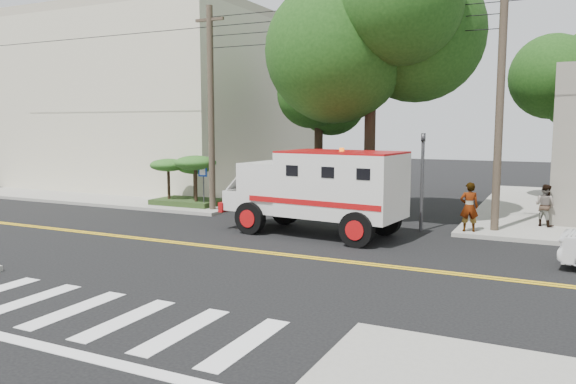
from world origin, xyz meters
The scene contains 13 objects.
ground centered at (0.00, 0.00, 0.00)m, with size 100.00×100.00×0.00m, color black.
sidewalk_nw centered at (-13.50, 13.50, 0.07)m, with size 17.00×17.00×0.15m, color gray.
building_left centered at (-15.50, 15.00, 5.15)m, with size 16.00×14.00×10.00m, color beige.
utility_pole_left centered at (-5.60, 6.00, 4.50)m, with size 0.28×0.28×9.00m, color #382D23.
utility_pole_right centered at (6.30, 6.20, 4.50)m, with size 0.28×0.28×9.00m, color #382D23.
tree_main centered at (1.94, 6.21, 7.20)m, with size 6.08×5.70×9.85m.
tree_left centered at (-2.68, 11.79, 5.73)m, with size 4.48×4.20×7.70m.
traffic_signal centered at (3.80, 5.60, 2.23)m, with size 0.15×0.18×3.60m.
accessibility_sign centered at (-6.20, 6.17, 1.37)m, with size 0.45×0.10×2.02m.
palm_planter centered at (-7.44, 6.62, 1.65)m, with size 3.52×2.63×2.36m.
armored_truck centered at (0.70, 3.33, 1.71)m, with size 6.81×3.24×3.00m.
pedestrian_a centered at (5.50, 5.50, 1.03)m, with size 0.64×0.42×1.75m, color gray.
pedestrian_b centered at (7.87, 7.81, 0.93)m, with size 0.76×0.59×1.56m, color gray.
Camera 1 is at (8.30, -14.86, 3.90)m, focal length 35.00 mm.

